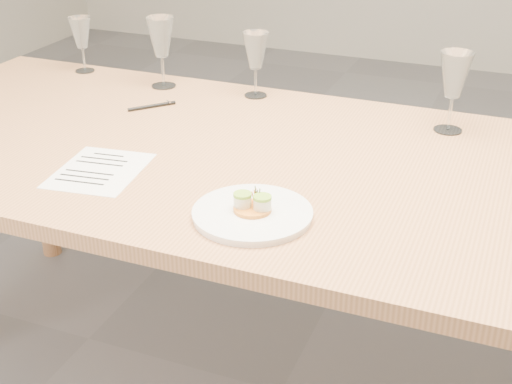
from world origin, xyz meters
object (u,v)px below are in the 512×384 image
at_px(wine_glass_0, 81,34).
at_px(wine_glass_2, 256,52).
at_px(dining_table, 285,184).
at_px(wine_glass_1, 161,38).
at_px(recipe_sheet, 99,170).
at_px(ballpoint_pen, 152,106).
at_px(wine_glass_3, 455,76).
at_px(dinner_plate, 253,213).

height_order(wine_glass_0, wine_glass_2, wine_glass_2).
bearing_deg(dining_table, wine_glass_1, 144.83).
height_order(recipe_sheet, ballpoint_pen, ballpoint_pen).
bearing_deg(wine_glass_2, recipe_sheet, -102.61).
bearing_deg(recipe_sheet, wine_glass_3, 30.52).
bearing_deg(wine_glass_0, ballpoint_pen, -30.62).
xyz_separation_m(dinner_plate, wine_glass_0, (-0.91, 0.74, 0.12)).
distance_m(dining_table, wine_glass_3, 0.53).
distance_m(dinner_plate, wine_glass_2, 0.78).
xyz_separation_m(dining_table, dinner_plate, (0.04, -0.31, 0.08)).
bearing_deg(ballpoint_pen, wine_glass_1, 59.88).
xyz_separation_m(dining_table, wine_glass_2, (-0.25, 0.41, 0.21)).
height_order(dinner_plate, wine_glass_0, wine_glass_0).
bearing_deg(dining_table, wine_glass_2, 120.88).
height_order(dinner_plate, recipe_sheet, dinner_plate).
xyz_separation_m(dining_table, ballpoint_pen, (-0.49, 0.20, 0.07)).
bearing_deg(wine_glass_3, dining_table, -134.99).
relative_size(ballpoint_pen, wine_glass_1, 0.53).
distance_m(dinner_plate, wine_glass_3, 0.73).
relative_size(recipe_sheet, wine_glass_1, 1.23).
bearing_deg(ballpoint_pen, wine_glass_2, -7.82).
bearing_deg(wine_glass_3, wine_glass_2, 173.19).
height_order(ballpoint_pen, wine_glass_0, wine_glass_0).
distance_m(wine_glass_0, wine_glass_1, 0.33).
bearing_deg(wine_glass_1, ballpoint_pen, -71.33).
bearing_deg(recipe_sheet, dining_table, 22.93).
bearing_deg(wine_glass_0, dining_table, -26.21).
xyz_separation_m(recipe_sheet, wine_glass_1, (-0.16, 0.62, 0.15)).
bearing_deg(wine_glass_2, dinner_plate, -68.51).
bearing_deg(recipe_sheet, dinner_plate, -17.69).
relative_size(dining_table, wine_glass_1, 10.92).
bearing_deg(ballpoint_pen, dining_table, -71.24).
xyz_separation_m(ballpoint_pen, wine_glass_2, (0.24, 0.21, 0.13)).
distance_m(dinner_plate, wine_glass_1, 0.92).
relative_size(wine_glass_1, wine_glass_3, 1.01).
height_order(dining_table, wine_glass_3, wine_glass_3).
bearing_deg(wine_glass_3, ballpoint_pen, -170.43).
height_order(dinner_plate, wine_glass_1, wine_glass_1).
bearing_deg(ballpoint_pen, dinner_plate, -92.82).
height_order(wine_glass_1, wine_glass_2, wine_glass_1).
distance_m(ballpoint_pen, wine_glass_1, 0.25).
bearing_deg(dinner_plate, wine_glass_2, 111.49).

